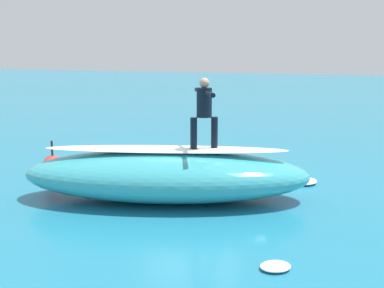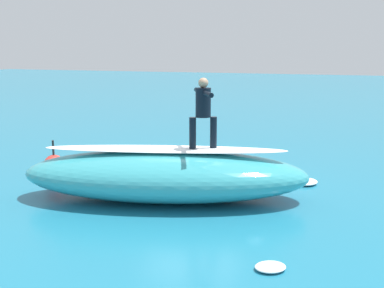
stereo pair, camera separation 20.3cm
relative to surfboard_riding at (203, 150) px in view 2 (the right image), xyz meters
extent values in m
plane|color=teal|center=(0.83, -1.51, -1.21)|extent=(120.00, 120.00, 0.00)
ellipsoid|color=teal|center=(0.86, 0.26, -0.62)|extent=(7.16, 4.30, 1.18)
ellipsoid|color=white|center=(0.86, 0.26, 0.01)|extent=(5.73, 2.49, 0.08)
ellipsoid|color=#33B2D1|center=(0.00, 0.00, 0.00)|extent=(1.96, 1.52, 0.07)
cylinder|color=black|center=(0.21, 0.13, 0.40)|extent=(0.16, 0.16, 0.74)
cylinder|color=black|center=(-0.21, -0.13, 0.40)|extent=(0.16, 0.16, 0.74)
cylinder|color=black|center=(0.00, 0.00, 1.11)|extent=(0.49, 0.49, 0.67)
sphere|color=tan|center=(0.00, 0.00, 1.56)|extent=(0.23, 0.23, 0.23)
cylinder|color=black|center=(-0.26, 0.40, 1.34)|extent=(0.41, 0.56, 0.11)
cylinder|color=black|center=(0.26, -0.40, 1.34)|extent=(0.41, 0.56, 0.11)
ellipsoid|color=#33B2D1|center=(1.51, -2.48, -1.17)|extent=(2.27, 0.80, 0.09)
cylinder|color=black|center=(1.51, -2.48, -0.98)|extent=(0.87, 0.40, 0.30)
sphere|color=#936B4C|center=(2.02, -2.54, -0.92)|extent=(0.21, 0.21, 0.21)
cylinder|color=black|center=(0.74, -2.47, -1.06)|extent=(0.71, 0.22, 0.13)
cylinder|color=black|center=(0.76, -2.30, -1.06)|extent=(0.71, 0.22, 0.13)
sphere|color=red|center=(4.70, -0.61, -0.92)|extent=(0.59, 0.59, 0.59)
cylinder|color=#262626|center=(4.70, -0.61, -0.41)|extent=(0.06, 0.06, 0.42)
ellipsoid|color=white|center=(-2.27, 3.05, -1.16)|extent=(0.67, 0.65, 0.10)
ellipsoid|color=white|center=(-2.08, -2.28, -1.15)|extent=(0.77, 0.85, 0.13)
camera|label=1|loc=(-3.49, 10.27, 2.28)|focal=44.58mm
camera|label=2|loc=(-3.68, 10.20, 2.28)|focal=44.58mm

